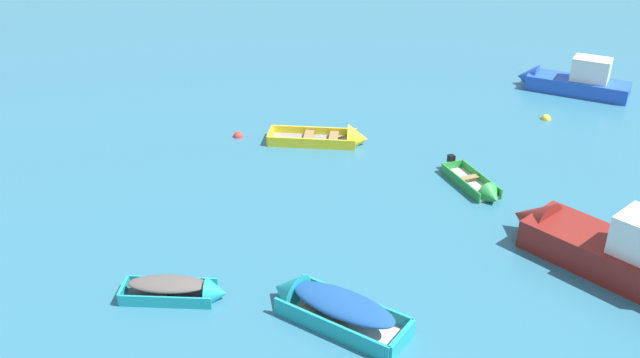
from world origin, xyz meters
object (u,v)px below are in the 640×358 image
(rowboat_turquoise_cluster_inner, at_px, (184,290))
(mooring_buoy_between_boats_right, at_px, (238,137))
(rowboat_turquoise_back_row_right, at_px, (323,304))
(mooring_buoy_outer_edge, at_px, (546,119))
(rowboat_yellow_far_back, at_px, (339,139))
(rowboat_green_far_right, at_px, (480,189))
(motor_launch_maroon_back_row_center, at_px, (615,251))
(motor_launch_blue_back_row_left, at_px, (571,80))

(rowboat_turquoise_cluster_inner, distance_m, mooring_buoy_between_boats_right, 11.64)
(rowboat_turquoise_back_row_right, relative_size, mooring_buoy_outer_edge, 9.20)
(mooring_buoy_outer_edge, bearing_deg, rowboat_yellow_far_back, -161.71)
(rowboat_yellow_far_back, relative_size, mooring_buoy_outer_edge, 9.48)
(rowboat_green_far_right, bearing_deg, rowboat_yellow_far_back, 141.68)
(rowboat_yellow_far_back, relative_size, rowboat_turquoise_back_row_right, 1.03)
(rowboat_turquoise_back_row_right, xyz_separation_m, mooring_buoy_outer_edge, (9.90, 14.92, -0.39))
(rowboat_turquoise_cluster_inner, height_order, rowboat_turquoise_back_row_right, rowboat_turquoise_back_row_right)
(motor_launch_maroon_back_row_center, bearing_deg, rowboat_turquoise_cluster_inner, -171.25)
(motor_launch_blue_back_row_left, distance_m, mooring_buoy_outer_edge, 4.50)
(rowboat_turquoise_back_row_right, height_order, mooring_buoy_outer_edge, rowboat_turquoise_back_row_right)
(rowboat_green_far_right, xyz_separation_m, mooring_buoy_between_boats_right, (-9.89, 4.79, -0.18))
(mooring_buoy_outer_edge, height_order, mooring_buoy_between_boats_right, mooring_buoy_outer_edge)
(rowboat_turquoise_cluster_inner, xyz_separation_m, mooring_buoy_between_boats_right, (-0.25, 11.63, -0.28))
(rowboat_turquoise_cluster_inner, xyz_separation_m, motor_launch_maroon_back_row_center, (12.87, 1.98, 0.44))
(motor_launch_blue_back_row_left, xyz_separation_m, mooring_buoy_outer_edge, (-2.16, -3.90, -0.61))
(mooring_buoy_between_boats_right, bearing_deg, rowboat_yellow_far_back, -6.53)
(motor_launch_maroon_back_row_center, bearing_deg, motor_launch_blue_back_row_left, 78.71)
(rowboat_green_far_right, bearing_deg, rowboat_turquoise_back_row_right, -126.88)
(rowboat_turquoise_cluster_inner, bearing_deg, mooring_buoy_between_boats_right, 91.22)
(rowboat_turquoise_back_row_right, relative_size, mooring_buoy_between_boats_right, 9.38)
(motor_launch_maroon_back_row_center, relative_size, rowboat_green_far_right, 1.95)
(rowboat_green_far_right, relative_size, rowboat_yellow_far_back, 0.75)
(rowboat_green_far_right, bearing_deg, rowboat_turquoise_cluster_inner, -144.63)
(rowboat_yellow_far_back, bearing_deg, rowboat_green_far_right, -38.32)
(motor_launch_blue_back_row_left, bearing_deg, rowboat_turquoise_cluster_inner, -131.48)
(rowboat_turquoise_cluster_inner, bearing_deg, rowboat_green_far_right, 35.37)
(rowboat_green_far_right, height_order, mooring_buoy_between_boats_right, rowboat_green_far_right)
(rowboat_yellow_far_back, xyz_separation_m, rowboat_turquoise_back_row_right, (-0.17, -11.71, 0.19))
(rowboat_turquoise_cluster_inner, distance_m, rowboat_green_far_right, 11.83)
(motor_launch_maroon_back_row_center, distance_m, mooring_buoy_outer_edge, 12.42)
(rowboat_turquoise_back_row_right, bearing_deg, motor_launch_blue_back_row_left, 57.37)
(rowboat_green_far_right, xyz_separation_m, rowboat_yellow_far_back, (-5.41, 4.27, 0.02))
(mooring_buoy_outer_edge, bearing_deg, rowboat_turquoise_cluster_inner, -134.24)
(rowboat_turquoise_cluster_inner, height_order, mooring_buoy_between_boats_right, rowboat_turquoise_cluster_inner)
(mooring_buoy_outer_edge, xyz_separation_m, mooring_buoy_between_boats_right, (-14.21, -2.70, 0.00))
(rowboat_turquoise_cluster_inner, height_order, motor_launch_maroon_back_row_center, motor_launch_maroon_back_row_center)
(motor_launch_blue_back_row_left, bearing_deg, rowboat_yellow_far_back, -149.10)
(rowboat_turquoise_cluster_inner, bearing_deg, mooring_buoy_outer_edge, 45.76)
(rowboat_turquoise_cluster_inner, height_order, rowboat_green_far_right, same)
(rowboat_yellow_far_back, bearing_deg, mooring_buoy_between_boats_right, 173.47)
(motor_launch_blue_back_row_left, height_order, rowboat_yellow_far_back, motor_launch_blue_back_row_left)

